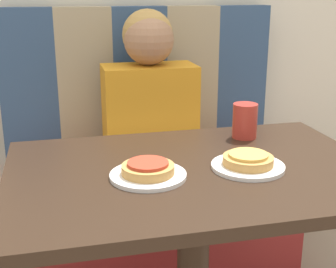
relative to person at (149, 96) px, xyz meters
The scene contains 9 objects.
booth_seat 0.60m from the person, 90.00° to the right, with size 1.25×0.55×0.48m.
booth_backrest 0.23m from the person, 90.00° to the left, with size 1.25×0.08×0.72m.
dining_table 0.70m from the person, 90.00° to the right, with size 1.10×0.74×0.78m.
person is the anchor object (origin of this frame).
plate_left 0.74m from the person, 101.63° to the right, with size 0.21×0.21×0.01m.
plate_right 0.74m from the person, 78.37° to the right, with size 0.21×0.21×0.01m.
pizza_left 0.74m from the person, 101.63° to the right, with size 0.15×0.15×0.03m.
pizza_right 0.74m from the person, 78.37° to the right, with size 0.15×0.15×0.03m.
drinking_cup 0.51m from the person, 60.22° to the right, with size 0.09×0.09×0.12m.
Camera 1 is at (-0.38, -1.23, 1.28)m, focal length 50.00 mm.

